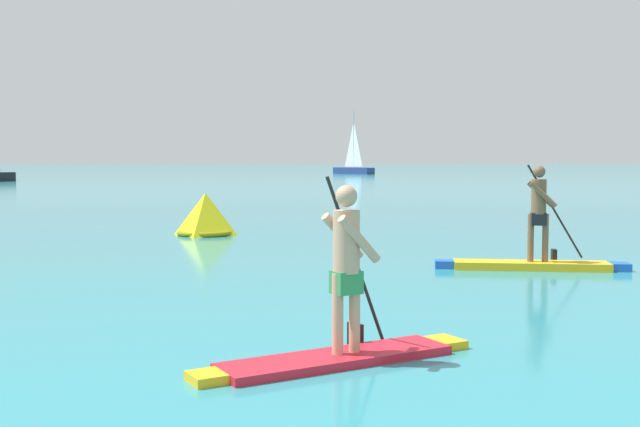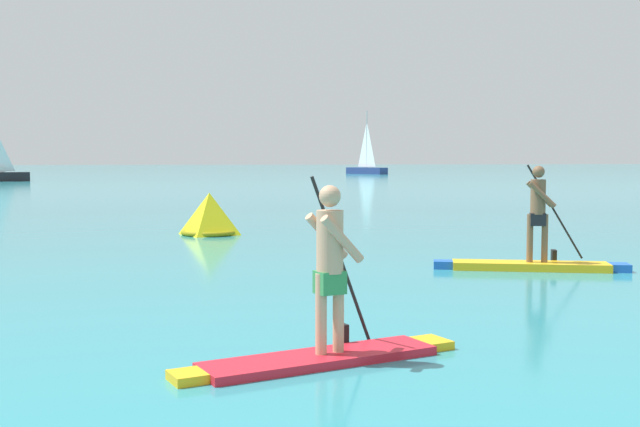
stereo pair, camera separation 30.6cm
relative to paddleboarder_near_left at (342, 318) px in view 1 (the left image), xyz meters
name	(u,v)px [view 1 (the left image)]	position (x,y,z in m)	size (l,w,h in m)	color
paddleboarder_near_left	(342,318)	(0.00, 0.00, 0.00)	(2.91, 1.32, 1.84)	red
paddleboarder_mid_center	(534,249)	(4.69, 5.53, -0.07)	(3.32, 1.35, 1.85)	yellow
race_marker_buoy	(206,216)	(-0.75, 12.91, 0.04)	(1.60, 1.60, 1.08)	yellow
sailboat_right_horizon	(353,166)	(20.32, 86.46, 0.50)	(4.34, 5.59, 7.72)	navy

